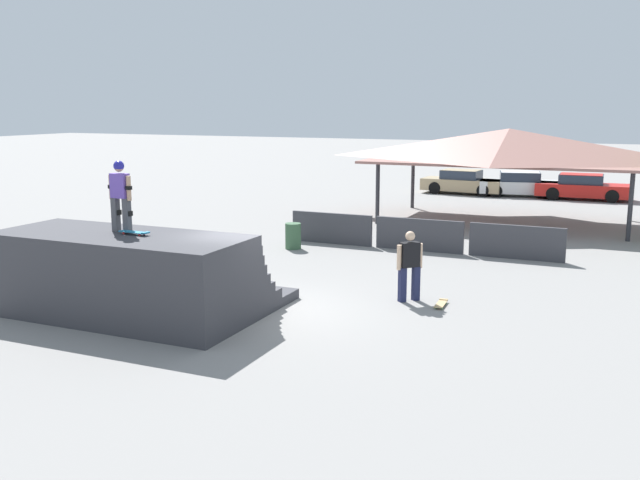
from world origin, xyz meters
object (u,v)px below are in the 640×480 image
object	(u,v)px
skateboard_on_deck	(135,232)
parked_car_tan	(463,182)
skater_on_deck	(120,191)
parked_car_white	(521,185)
bystander_walking	(410,262)
parked_car_red	(583,188)
trash_bin	(293,236)
skateboard_on_ground	(441,303)

from	to	relation	value
skateboard_on_deck	parked_car_tan	size ratio (longest dim) A/B	0.18
skater_on_deck	parked_car_tan	world-z (taller)	skater_on_deck
skater_on_deck	parked_car_white	world-z (taller)	skater_on_deck
skater_on_deck	bystander_walking	world-z (taller)	skater_on_deck
bystander_walking	parked_car_red	size ratio (longest dim) A/B	0.38
skater_on_deck	skateboard_on_deck	size ratio (longest dim) A/B	2.06
trash_bin	parked_car_red	bearing A→B (deg)	65.36
bystander_walking	skateboard_on_ground	bearing A→B (deg)	126.66
skateboard_on_deck	parked_car_white	world-z (taller)	skateboard_on_deck
parked_car_tan	parked_car_red	xyz separation A→B (m)	(6.02, 0.09, 0.00)
skateboard_on_ground	parked_car_tan	size ratio (longest dim) A/B	0.17
parked_car_tan	parked_car_red	size ratio (longest dim) A/B	0.96
skateboard_on_ground	parked_car_white	xyz separation A→B (m)	(-1.39, 21.88, 0.54)
trash_bin	parked_car_tan	distance (m)	17.04
parked_car_tan	skater_on_deck	bearing A→B (deg)	-89.92
trash_bin	parked_car_tan	xyz separation A→B (m)	(1.79, 16.94, 0.18)
skater_on_deck	skateboard_on_ground	xyz separation A→B (m)	(6.41, 3.52, -2.75)
bystander_walking	parked_car_red	world-z (taller)	bystander_walking
skateboard_on_ground	trash_bin	xyz separation A→B (m)	(-6.19, 4.70, 0.37)
parked_car_tan	trash_bin	bearing A→B (deg)	-91.37
bystander_walking	parked_car_tan	distance (m)	21.83
bystander_walking	parked_car_red	distance (m)	21.76
skateboard_on_ground	parked_car_tan	xyz separation A→B (m)	(-4.40, 21.64, 0.54)
skateboard_on_deck	parked_car_white	distance (m)	26.00
skater_on_deck	parked_car_red	xyz separation A→B (m)	(8.04, 25.25, -2.20)
skateboard_on_deck	bystander_walking	world-z (taller)	skateboard_on_deck
parked_car_red	trash_bin	bearing A→B (deg)	-115.97
skateboard_on_ground	parked_car_tan	bearing A→B (deg)	8.34
skater_on_deck	parked_car_tan	xyz separation A→B (m)	(2.01, 25.16, -2.20)
bystander_walking	parked_car_red	xyz separation A→B (m)	(2.46, 21.62, -0.35)
skateboard_on_deck	parked_car_red	size ratio (longest dim) A/B	0.17
skateboard_on_ground	parked_car_white	bearing A→B (deg)	0.48
skater_on_deck	parked_car_white	bearing A→B (deg)	83.71
skateboard_on_deck	parked_car_white	size ratio (longest dim) A/B	0.17
skater_on_deck	parked_car_tan	size ratio (longest dim) A/B	0.36
skater_on_deck	skateboard_on_deck	xyz separation A→B (m)	(0.49, -0.17, -0.86)
bystander_walking	trash_bin	world-z (taller)	bystander_walking
parked_car_white	bystander_walking	bearing A→B (deg)	-100.25
skateboard_on_ground	trash_bin	size ratio (longest dim) A/B	0.90
parked_car_white	parked_car_red	size ratio (longest dim) A/B	1.00
trash_bin	skateboard_on_deck	bearing A→B (deg)	-88.22
skater_on_deck	bystander_walking	size ratio (longest dim) A/B	0.93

